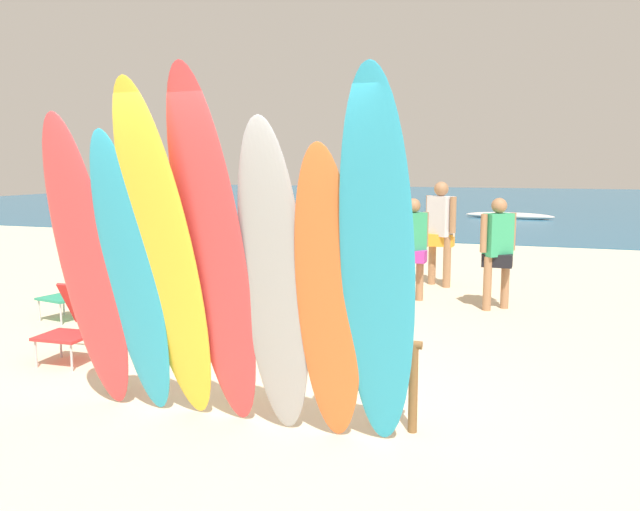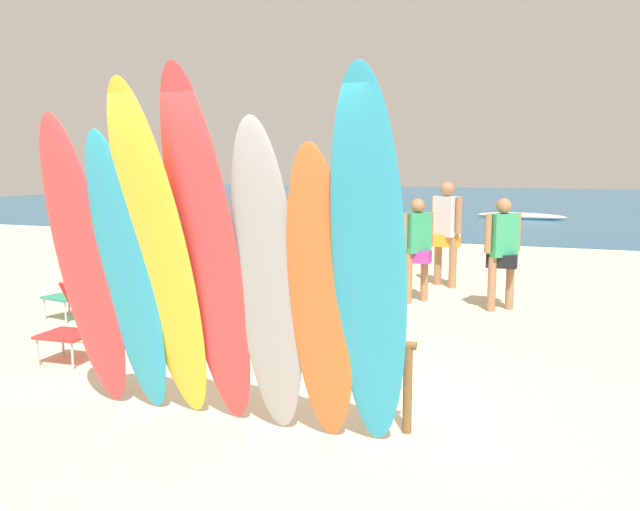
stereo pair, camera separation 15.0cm
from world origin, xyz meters
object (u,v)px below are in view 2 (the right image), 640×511
object	(u,v)px
surfboard_teal_6	(369,272)
surfboard_orange_5	(321,300)
beach_chair_red	(78,285)
beachgoer_midbeach	(417,243)
surfboard_rack	(249,345)
beach_chair_blue	(79,318)
distant_boat	(521,216)
surfboard_yellow_2	(160,260)
surfboard_red_3	(208,257)
surfboard_red_0	(85,267)
beachgoer_near_rack	(446,227)
beachgoer_strolling	(502,246)
beach_chair_striped	(171,283)
surfboard_grey_4	(267,283)
surfboard_teal_1	(128,279)
beachgoer_photographing	(323,221)

from	to	relation	value
surfboard_teal_6	surfboard_orange_5	bearing A→B (deg)	165.95
beach_chair_red	beachgoer_midbeach	bearing A→B (deg)	42.32
surfboard_rack	beachgoer_midbeach	size ratio (longest dim) A/B	1.81
beach_chair_blue	distant_boat	world-z (taller)	beach_chair_blue
surfboard_yellow_2	surfboard_red_3	xyz separation A→B (m)	(0.39, 0.02, 0.04)
surfboard_red_0	beach_chair_blue	size ratio (longest dim) A/B	3.13
beachgoer_near_rack	beachgoer_strolling	bearing A→B (deg)	160.42
beachgoer_near_rack	beach_chair_striped	bearing A→B (deg)	83.37
beachgoer_near_rack	beach_chair_red	xyz separation A→B (m)	(-4.23, -3.88, -0.58)
surfboard_red_3	beachgoer_near_rack	distance (m)	6.70
surfboard_teal_6	beachgoer_midbeach	size ratio (longest dim) A/B	1.78
beach_chair_blue	surfboard_grey_4	bearing A→B (deg)	-26.25
surfboard_red_0	distant_boat	distance (m)	21.06
surfboard_teal_1	beachgoer_strolling	distance (m)	5.63
surfboard_yellow_2	distant_boat	xyz separation A→B (m)	(1.34, 20.98, -1.20)
surfboard_yellow_2	distant_boat	distance (m)	21.06
surfboard_grey_4	surfboard_teal_6	distance (m)	0.79
surfboard_yellow_2	beach_chair_red	size ratio (longest dim) A/B	3.38
beachgoer_photographing	beach_chair_red	bearing A→B (deg)	-66.28
surfboard_rack	surfboard_orange_5	size ratio (longest dim) A/B	1.25
surfboard_yellow_2	beachgoer_near_rack	size ratio (longest dim) A/B	1.56
surfboard_teal_1	beachgoer_strolling	bearing A→B (deg)	67.29
surfboard_yellow_2	beachgoer_midbeach	world-z (taller)	surfboard_yellow_2
surfboard_red_0	beachgoer_photographing	xyz separation A→B (m)	(-0.74, 7.50, -0.26)
surfboard_red_0	beachgoer_strolling	size ratio (longest dim) A/B	1.58
surfboard_teal_1	surfboard_grey_4	distance (m)	1.18
beach_chair_red	beach_chair_blue	xyz separation A→B (m)	(1.32, -1.53, -0.00)
surfboard_red_0	beach_chair_blue	bearing A→B (deg)	136.43
surfboard_red_3	beachgoer_strolling	bearing A→B (deg)	78.07
surfboard_rack	beachgoer_midbeach	world-z (taller)	beachgoer_midbeach
surfboard_grey_4	surfboard_teal_6	size ratio (longest dim) A/B	0.88
beachgoer_midbeach	surfboard_red_0	bearing A→B (deg)	20.51
surfboard_rack	beachgoer_photographing	distance (m)	7.26
beachgoer_near_rack	beach_chair_red	size ratio (longest dim) A/B	2.16
surfboard_yellow_2	surfboard_red_3	distance (m)	0.40
beachgoer_midbeach	distant_boat	world-z (taller)	beachgoer_midbeach
surfboard_red_3	distant_boat	xyz separation A→B (m)	(0.94, 20.96, -1.24)
beachgoer_near_rack	beach_chair_striped	xyz separation A→B (m)	(-3.12, -3.33, -0.57)
beachgoer_strolling	beach_chair_striped	world-z (taller)	beachgoer_strolling
surfboard_teal_1	beachgoer_photographing	world-z (taller)	surfboard_teal_1
beachgoer_photographing	beachgoer_midbeach	bearing A→B (deg)	-0.66
surfboard_teal_6	beachgoer_strolling	bearing A→B (deg)	81.27
surfboard_rack	surfboard_yellow_2	size ratio (longest dim) A/B	1.02
beachgoer_strolling	distant_boat	xyz separation A→B (m)	(-0.70, 15.83, -0.78)
surfboard_red_3	beachgoer_photographing	world-z (taller)	surfboard_red_3
surfboard_teal_6	beachgoer_strolling	size ratio (longest dim) A/B	1.74
beachgoer_photographing	surfboard_teal_1	bearing A→B (deg)	-37.38
surfboard_orange_5	surfboard_red_3	bearing A→B (deg)	-178.34
surfboard_teal_6	beach_chair_red	xyz separation A→B (m)	(-4.85, 2.81, -0.90)
beachgoer_near_rack	beach_chair_blue	xyz separation A→B (m)	(-2.91, -5.40, -0.58)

